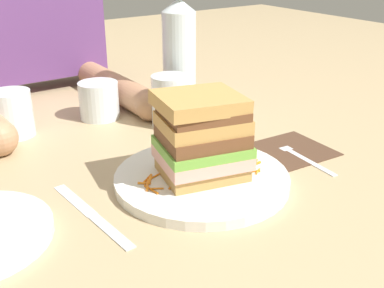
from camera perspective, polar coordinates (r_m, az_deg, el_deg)
name	(u,v)px	position (r m, az deg, el deg)	size (l,w,h in m)	color
ground_plane	(199,184)	(0.71, 0.84, -4.82)	(3.00, 3.00, 0.00)	tan
main_plate	(203,180)	(0.71, 1.39, -4.31)	(0.26, 0.26, 0.01)	white
sandwich	(204,137)	(0.68, 1.40, 0.79)	(0.14, 0.13, 0.13)	tan
carrot_shred_0	(154,188)	(0.67, -4.58, -5.28)	(0.00, 0.00, 0.03)	orange
carrot_shred_1	(144,183)	(0.68, -5.75, -4.70)	(0.00, 0.00, 0.02)	orange
carrot_shred_2	(147,186)	(0.68, -5.38, -5.03)	(0.00, 0.00, 0.03)	orange
carrot_shred_3	(153,191)	(0.66, -4.75, -5.61)	(0.00, 0.00, 0.03)	orange
carrot_shred_4	(170,178)	(0.70, -2.72, -4.04)	(0.00, 0.00, 0.02)	orange
carrot_shred_5	(172,186)	(0.68, -2.39, -5.01)	(0.00, 0.00, 0.02)	orange
carrot_shred_6	(147,179)	(0.70, -5.44, -4.24)	(0.00, 0.00, 0.03)	orange
carrot_shred_7	(154,177)	(0.70, -4.63, -3.96)	(0.00, 0.00, 0.03)	orange
carrot_shred_8	(150,179)	(0.69, -5.06, -4.18)	(0.00, 0.00, 0.03)	orange
carrot_shred_9	(252,171)	(0.72, 7.19, -3.26)	(0.00, 0.00, 0.03)	orange
carrot_shred_10	(250,165)	(0.74, 7.01, -2.54)	(0.00, 0.00, 0.02)	orange
carrot_shred_11	(258,171)	(0.72, 7.91, -3.27)	(0.00, 0.00, 0.02)	orange
carrot_shred_12	(242,170)	(0.72, 6.04, -3.15)	(0.00, 0.00, 0.03)	orange
carrot_shred_13	(254,165)	(0.74, 7.41, -2.53)	(0.00, 0.00, 0.02)	orange
carrot_shred_14	(254,163)	(0.75, 7.45, -2.32)	(0.00, 0.00, 0.03)	orange
carrot_shred_15	(256,164)	(0.74, 7.67, -2.39)	(0.00, 0.00, 0.02)	orange
napkin_dark	(289,150)	(0.84, 11.57, -0.73)	(0.14, 0.12, 0.00)	#4C3323
fork	(298,153)	(0.82, 12.59, -1.08)	(0.03, 0.17, 0.00)	silver
knife	(93,216)	(0.65, -11.77, -8.41)	(0.03, 0.20, 0.00)	silver
juice_glass	(170,104)	(0.92, -2.63, 4.87)	(0.07, 0.07, 0.10)	white
water_bottle	(179,53)	(0.99, -1.55, 10.86)	(0.07, 0.07, 0.27)	silver
empty_tumbler_0	(12,114)	(0.93, -20.76, 3.42)	(0.07, 0.07, 0.09)	silver
empty_tumbler_1	(100,100)	(0.98, -11.04, 5.18)	(0.08, 0.08, 0.07)	silver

